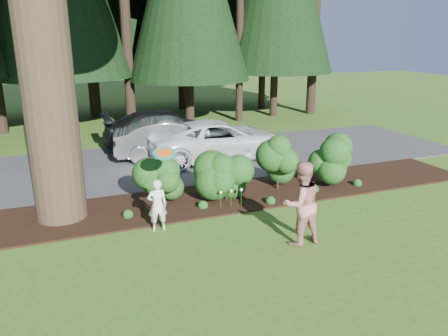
% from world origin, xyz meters
% --- Properties ---
extents(ground, '(80.00, 80.00, 0.00)m').
position_xyz_m(ground, '(0.00, 0.00, 0.00)').
color(ground, '#3A5A19').
rests_on(ground, ground).
extents(mulch_bed, '(16.00, 2.50, 0.05)m').
position_xyz_m(mulch_bed, '(0.00, 3.25, 0.03)').
color(mulch_bed, black).
rests_on(mulch_bed, ground).
extents(driveway, '(22.00, 6.00, 0.03)m').
position_xyz_m(driveway, '(0.00, 7.50, 0.01)').
color(driveway, '#38383A').
rests_on(driveway, ground).
extents(shrub_row, '(6.53, 1.60, 1.61)m').
position_xyz_m(shrub_row, '(0.77, 3.14, 0.81)').
color(shrub_row, '#163F13').
rests_on(shrub_row, ground).
extents(lily_cluster, '(0.69, 0.09, 0.57)m').
position_xyz_m(lily_cluster, '(-0.30, 2.40, 0.50)').
color(lily_cluster, '#163F13').
rests_on(lily_cluster, ground).
extents(car_silver_wagon, '(4.72, 2.14, 1.50)m').
position_xyz_m(car_silver_wagon, '(-0.37, 8.04, 0.78)').
color(car_silver_wagon, '#B9B9BE').
rests_on(car_silver_wagon, driveway).
extents(car_white_suv, '(5.33, 2.50, 1.47)m').
position_xyz_m(car_white_suv, '(1.14, 7.20, 0.77)').
color(car_white_suv, silver).
rests_on(car_white_suv, driveway).
extents(car_dark_suv, '(5.24, 2.18, 1.52)m').
position_xyz_m(car_dark_suv, '(-0.22, 9.80, 0.79)').
color(car_dark_suv, black).
rests_on(car_dark_suv, driveway).
extents(child, '(0.49, 0.34, 1.29)m').
position_xyz_m(child, '(-2.45, 1.80, 0.65)').
color(child, white).
rests_on(child, ground).
extents(adult, '(0.97, 0.78, 1.92)m').
position_xyz_m(adult, '(0.37, -0.05, 0.96)').
color(adult, red).
rests_on(adult, ground).
extents(frisbee, '(0.55, 0.53, 0.21)m').
position_xyz_m(frisbee, '(-2.20, 1.91, 1.88)').
color(frisbee, '#1A9075').
rests_on(frisbee, ground).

